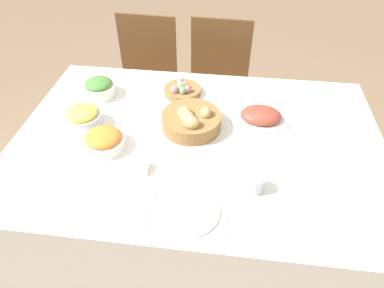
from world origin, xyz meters
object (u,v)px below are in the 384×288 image
Objects in this scene: drinking_cup at (254,184)px; butter_dish at (136,167)px; green_salad_bowl at (99,88)px; fork at (149,207)px; egg_basket at (182,90)px; dinner_plate at (188,210)px; spoon at (235,216)px; bread_basket at (191,120)px; pineapple_bowl at (83,118)px; knife at (227,215)px; carrot_bowl at (104,140)px; ham_platter at (261,116)px; chair_far_center at (217,81)px; chair_far_left at (145,76)px.

drinking_cup reaches higher than butter_dish.
fork is at bearing -58.88° from green_salad_bowl.
egg_basket reaches higher than dinner_plate.
bread_basket is at bearing 112.20° from spoon.
spoon is 0.46m from butter_dish.
butter_dish is at bearing -122.24° from bread_basket.
bread_basket reaches higher than pineapple_bowl.
knife is at bearing -68.35° from bread_basket.
bread_basket reaches higher than spoon.
carrot_bowl is 0.68m from drinking_cup.
carrot_bowl is at bearing -43.15° from pineapple_bowl.
carrot_bowl is at bearing -157.48° from ham_platter.
ham_platter reaches higher than butter_dish.
butter_dish reaches higher than dinner_plate.
butter_dish is (-0.48, 0.05, -0.02)m from drinking_cup.
knife is 2.51× the size of drinking_cup.
chair_far_center is 4.71× the size of carrot_bowl.
chair_far_left reaches higher than spoon.
fork is (-0.15, 0.00, -0.00)m from dinner_plate.
chair_far_center is 0.92m from green_salad_bowl.
spoon is at bearing -43.35° from green_salad_bowl.
pineapple_bowl reaches higher than carrot_bowl.
fork is at bearing -125.67° from ham_platter.
egg_basket reaches higher than spoon.
bread_basket is 1.55× the size of spoon.
green_salad_bowl is 0.92× the size of fork.
knife is at bearing -44.52° from green_salad_bowl.
chair_far_left is 3.12× the size of bread_basket.
chair_far_center is 12.11× the size of drinking_cup.
drinking_cup is 0.68× the size of butter_dish.
egg_basket is at bearing 99.91° from dinner_plate.
drinking_cup is at bearing 56.58° from knife.
dinner_plate is at bearing -36.22° from carrot_bowl.
egg_basket reaches higher than butter_dish.
egg_basket is at bearing 109.50° from spoon.
fork is at bearing -94.75° from chair_far_center.
drinking_cup is (0.21, -1.20, 0.29)m from chair_far_center.
chair_far_left reaches higher than drinking_cup.
green_salad_bowl is (-0.16, 0.40, 0.01)m from carrot_bowl.
green_salad_bowl is at bearing 122.53° from butter_dish.
chair_far_left is 0.70m from green_salad_bowl.
carrot_bowl reaches higher than dinner_plate.
pineapple_bowl is (-0.06, -0.90, 0.30)m from chair_far_left.
bread_basket is at bearing 26.90° from carrot_bowl.
carrot_bowl reaches higher than drinking_cup.
drinking_cup is at bearing -20.78° from pineapple_bowl.
green_salad_bowl is 0.91m from dinner_plate.
chair_far_left is 1.50m from knife.
bread_basket is 1.42× the size of egg_basket.
knife is 0.43m from butter_dish.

